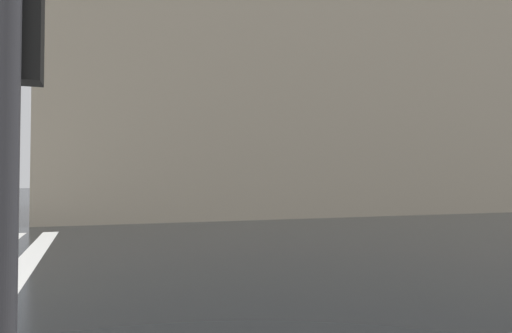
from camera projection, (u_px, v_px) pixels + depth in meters
The scene contains 2 objects.
haussmann_block_corner at pixel (286, 64), 29.74m from camera, with size 15.85×27.95×19.08m.
traffic_signal_post at pixel (13, 80), 2.67m from camera, with size 0.44×0.30×3.06m.
Camera 1 is at (-6.74, -4.31, 1.78)m, focal length 32.21 mm.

